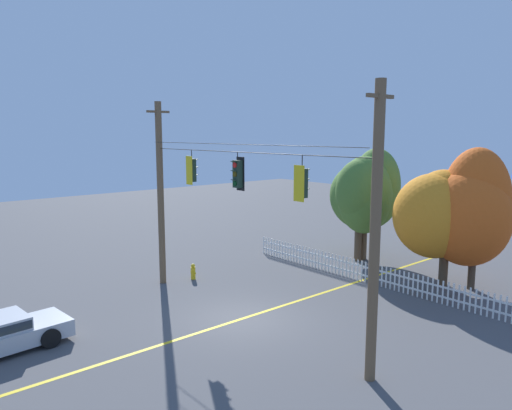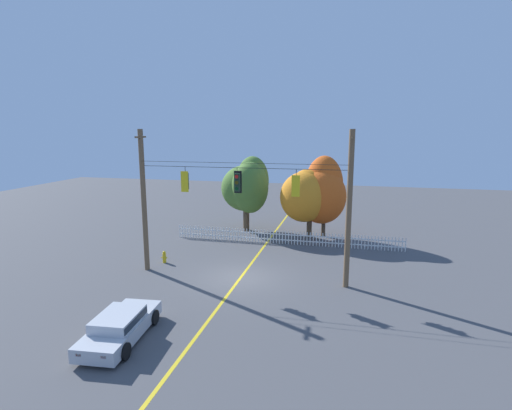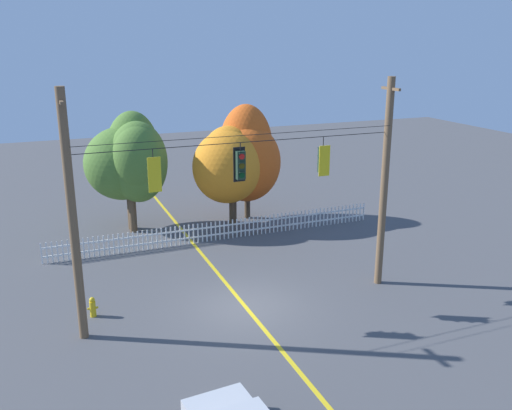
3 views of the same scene
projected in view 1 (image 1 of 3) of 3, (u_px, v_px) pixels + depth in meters
ground at (241, 319)px, 17.85m from camera, size 80.00×80.00×0.00m
lane_centerline_stripe at (241, 319)px, 17.85m from camera, size 0.16×36.00×0.01m
signal_support_span at (241, 208)px, 17.23m from camera, size 11.92×1.10×8.29m
traffic_signal_northbound_secondary at (192, 170)px, 19.43m from camera, size 0.43×0.38×1.41m
traffic_signal_westbound_side at (238, 174)px, 17.17m from camera, size 0.43×0.38×1.40m
traffic_signal_eastbound_side at (302, 183)px, 14.76m from camera, size 0.43×0.38×1.43m
white_picket_fence at (386, 277)px, 21.39m from camera, size 16.67×0.06×0.98m
autumn_maple_near_fence at (362, 194)px, 25.10m from camera, size 2.96×2.90×5.73m
autumn_maple_mid at (368, 193)px, 26.06m from camera, size 3.91×3.44×6.12m
autumn_oak_far_east at (437, 213)px, 21.36m from camera, size 3.66×3.43×5.31m
autumn_maple_far_west at (470, 211)px, 20.77m from camera, size 3.73×3.37×6.31m
fire_hydrant at (193, 272)px, 22.71m from camera, size 0.38×0.22×0.75m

